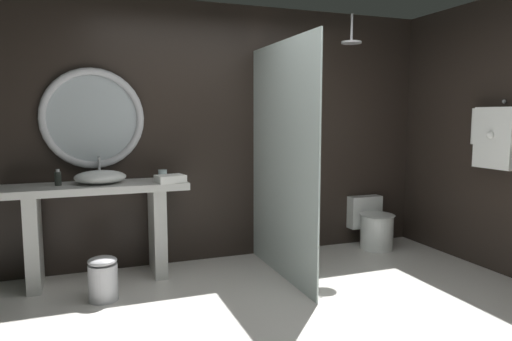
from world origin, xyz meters
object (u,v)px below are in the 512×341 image
object	(u,v)px
round_wall_mirror	(93,119)
hanging_bathrobe	(496,136)
vessel_sink	(100,177)
toilet	(372,225)
waste_bin	(103,278)
rain_shower_head	(351,40)
soap_dispenser	(58,178)
folded_hand_towel	(170,179)
tumbler_cup	(163,175)

from	to	relation	value
round_wall_mirror	hanging_bathrobe	distance (m)	3.71
vessel_sink	toilet	world-z (taller)	vessel_sink
round_wall_mirror	waste_bin	world-z (taller)	round_wall_mirror
rain_shower_head	toilet	world-z (taller)	rain_shower_head
soap_dispenser	toilet	xyz separation A→B (m)	(3.26, 0.02, -0.69)
rain_shower_head	toilet	size ratio (longest dim) A/B	0.52
toilet	folded_hand_towel	xyz separation A→B (m)	(-2.31, -0.19, 0.66)
rain_shower_head	vessel_sink	bearing A→B (deg)	176.26
rain_shower_head	soap_dispenser	bearing A→B (deg)	176.36
soap_dispenser	vessel_sink	bearing A→B (deg)	-2.95
tumbler_cup	round_wall_mirror	xyz separation A→B (m)	(-0.58, 0.27, 0.52)
vessel_sink	round_wall_mirror	world-z (taller)	round_wall_mirror
tumbler_cup	toilet	distance (m)	2.46
soap_dispenser	round_wall_mirror	bearing A→B (deg)	34.88
folded_hand_towel	vessel_sink	bearing A→B (deg)	165.84
toilet	waste_bin	size ratio (longest dim) A/B	1.54
toilet	waste_bin	bearing A→B (deg)	-169.63
tumbler_cup	folded_hand_towel	bearing A→B (deg)	-67.10
vessel_sink	folded_hand_towel	distance (m)	0.61
vessel_sink	rain_shower_head	distance (m)	2.77
vessel_sink	hanging_bathrobe	xyz separation A→B (m)	(3.43, -1.09, 0.36)
round_wall_mirror	toilet	xyz separation A→B (m)	(2.94, -0.19, -1.20)
vessel_sink	tumbler_cup	bearing A→B (deg)	-3.50
hanging_bathrobe	tumbler_cup	bearing A→B (deg)	159.82
round_wall_mirror	rain_shower_head	bearing A→B (deg)	-9.01
tumbler_cup	rain_shower_head	xyz separation A→B (m)	(1.90, -0.13, 1.30)
soap_dispenser	waste_bin	size ratio (longest dim) A/B	0.39
round_wall_mirror	folded_hand_towel	bearing A→B (deg)	-31.29
soap_dispenser	waste_bin	bearing A→B (deg)	-57.88
soap_dispenser	hanging_bathrobe	size ratio (longest dim) A/B	0.23
rain_shower_head	hanging_bathrobe	distance (m)	1.65
toilet	folded_hand_towel	size ratio (longest dim) A/B	2.25
vessel_sink	soap_dispenser	world-z (taller)	vessel_sink
round_wall_mirror	folded_hand_towel	distance (m)	0.92
rain_shower_head	hanging_bathrobe	world-z (taller)	rain_shower_head
soap_dispenser	toilet	world-z (taller)	soap_dispenser
tumbler_cup	waste_bin	bearing A→B (deg)	-141.07
tumbler_cup	toilet	xyz separation A→B (m)	(2.36, 0.07, -0.68)
hanging_bathrobe	round_wall_mirror	bearing A→B (deg)	159.05
vessel_sink	tumbler_cup	size ratio (longest dim) A/B	4.16
rain_shower_head	folded_hand_towel	world-z (taller)	rain_shower_head
vessel_sink	round_wall_mirror	bearing A→B (deg)	99.07
tumbler_cup	waste_bin	size ratio (longest dim) A/B	0.30
waste_bin	vessel_sink	bearing A→B (deg)	87.03
waste_bin	tumbler_cup	bearing A→B (deg)	38.93
vessel_sink	rain_shower_head	size ratio (longest dim) A/B	1.54
vessel_sink	soap_dispenser	xyz separation A→B (m)	(-0.35, 0.02, 0.00)
waste_bin	folded_hand_towel	bearing A→B (deg)	29.06
hanging_bathrobe	waste_bin	distance (m)	3.68
vessel_sink	tumbler_cup	distance (m)	0.55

